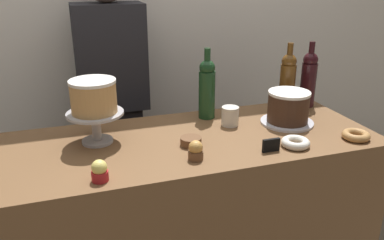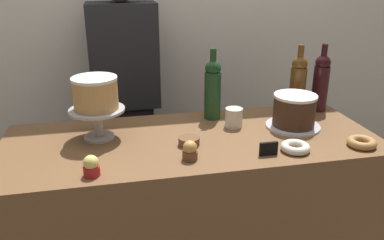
% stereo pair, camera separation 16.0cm
% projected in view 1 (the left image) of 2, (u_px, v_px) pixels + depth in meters
% --- Properties ---
extents(back_wall, '(6.00, 0.05, 2.60)m').
position_uv_depth(back_wall, '(144.00, 17.00, 2.27)').
color(back_wall, silver).
rests_on(back_wall, ground_plane).
extents(display_counter, '(1.53, 0.62, 0.91)m').
position_uv_depth(display_counter, '(192.00, 230.00, 1.79)').
color(display_counter, brown).
rests_on(display_counter, ground_plane).
extents(cake_stand_pedestal, '(0.22, 0.22, 0.13)m').
position_uv_depth(cake_stand_pedestal, '(96.00, 122.00, 1.56)').
color(cake_stand_pedestal, '#B2B2B7').
rests_on(cake_stand_pedestal, display_counter).
extents(white_layer_cake, '(0.18, 0.18, 0.13)m').
position_uv_depth(white_layer_cake, '(93.00, 96.00, 1.52)').
color(white_layer_cake, tan).
rests_on(white_layer_cake, cake_stand_pedestal).
extents(silver_serving_platter, '(0.24, 0.24, 0.01)m').
position_uv_depth(silver_serving_platter, '(287.00, 122.00, 1.78)').
color(silver_serving_platter, silver).
rests_on(silver_serving_platter, display_counter).
extents(chocolate_round_cake, '(0.18, 0.18, 0.14)m').
position_uv_depth(chocolate_round_cake, '(288.00, 107.00, 1.76)').
color(chocolate_round_cake, '#3D2619').
rests_on(chocolate_round_cake, silver_serving_platter).
extents(wine_bottle_green, '(0.08, 0.08, 0.33)m').
position_uv_depth(wine_bottle_green, '(207.00, 88.00, 1.80)').
color(wine_bottle_green, '#193D1E').
rests_on(wine_bottle_green, display_counter).
extents(wine_bottle_dark_red, '(0.08, 0.08, 0.33)m').
position_uv_depth(wine_bottle_dark_red, '(309.00, 78.00, 1.96)').
color(wine_bottle_dark_red, black).
rests_on(wine_bottle_dark_red, display_counter).
extents(wine_bottle_amber, '(0.08, 0.08, 0.33)m').
position_uv_depth(wine_bottle_amber, '(287.00, 80.00, 1.93)').
color(wine_bottle_amber, '#5B3814').
rests_on(wine_bottle_amber, display_counter).
extents(cupcake_lemon, '(0.06, 0.06, 0.07)m').
position_uv_depth(cupcake_lemon, '(100.00, 171.00, 1.29)').
color(cupcake_lemon, red).
rests_on(cupcake_lemon, display_counter).
extents(cupcake_caramel, '(0.06, 0.06, 0.07)m').
position_uv_depth(cupcake_caramel, '(196.00, 151.00, 1.43)').
color(cupcake_caramel, brown).
rests_on(cupcake_caramel, display_counter).
extents(donut_maple, '(0.11, 0.11, 0.03)m').
position_uv_depth(donut_maple, '(356.00, 135.00, 1.61)').
color(donut_maple, '#B27F47').
rests_on(donut_maple, display_counter).
extents(donut_sugar, '(0.11, 0.11, 0.03)m').
position_uv_depth(donut_sugar, '(295.00, 143.00, 1.55)').
color(donut_sugar, silver).
rests_on(donut_sugar, display_counter).
extents(cookie_stack, '(0.08, 0.08, 0.03)m').
position_uv_depth(cookie_stack, '(191.00, 141.00, 1.56)').
color(cookie_stack, brown).
rests_on(cookie_stack, display_counter).
extents(price_sign_chalkboard, '(0.07, 0.01, 0.05)m').
position_uv_depth(price_sign_chalkboard, '(271.00, 145.00, 1.50)').
color(price_sign_chalkboard, black).
rests_on(price_sign_chalkboard, display_counter).
extents(coffee_cup_ceramic, '(0.08, 0.08, 0.08)m').
position_uv_depth(coffee_cup_ceramic, '(230.00, 116.00, 1.75)').
color(coffee_cup_ceramic, silver).
rests_on(coffee_cup_ceramic, display_counter).
extents(barista_figure, '(0.36, 0.22, 1.60)m').
position_uv_depth(barista_figure, '(114.00, 109.00, 2.18)').
color(barista_figure, black).
rests_on(barista_figure, ground_plane).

